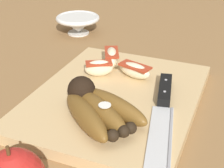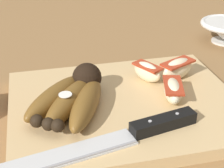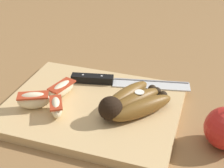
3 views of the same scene
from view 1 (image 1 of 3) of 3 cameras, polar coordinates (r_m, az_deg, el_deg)
name	(u,v)px [view 1 (image 1 of 3)]	position (r m, az deg, el deg)	size (l,w,h in m)	color
ground_plane	(116,103)	(0.64, 0.64, -3.19)	(6.00, 6.00, 0.00)	olive
cutting_board	(117,100)	(0.63, 0.76, -2.64)	(0.37, 0.29, 0.02)	tan
banana_bunch	(97,108)	(0.56, -2.46, -3.97)	(0.15, 0.17, 0.05)	black
chefs_knife	(164,105)	(0.59, 8.61, -3.46)	(0.28, 0.08, 0.02)	silver
apple_wedge_near	(135,70)	(0.69, 3.83, 2.32)	(0.05, 0.07, 0.03)	beige
apple_wedge_middle	(112,57)	(0.73, -0.06, 4.53)	(0.07, 0.05, 0.04)	beige
apple_wedge_far	(99,68)	(0.69, -2.18, 2.74)	(0.05, 0.06, 0.03)	beige
ceramic_bowl	(78,23)	(0.98, -5.70, 10.05)	(0.12, 0.12, 0.05)	silver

